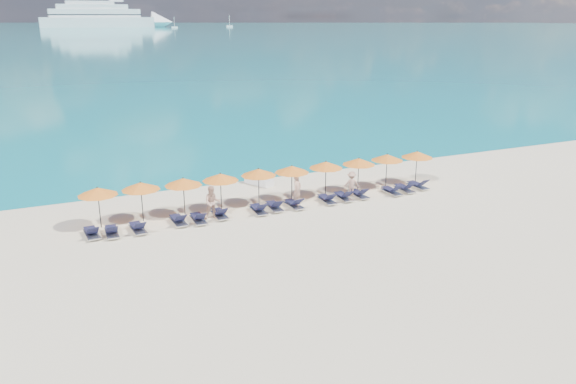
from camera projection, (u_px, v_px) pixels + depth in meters
name	position (u px, v px, depth m)	size (l,w,h in m)	color
ground	(311.00, 229.00, 29.78)	(1400.00, 1400.00, 0.00)	beige
sea	(37.00, 27.00, 603.55)	(1600.00, 1300.00, 0.01)	#1FA9B2
cruise_ship	(109.00, 18.00, 570.54)	(131.66, 22.02, 36.63)	white
sailboat_near	(175.00, 27.00, 539.98)	(5.61, 1.87, 10.29)	white
sailboat_far	(230.00, 26.00, 598.71)	(6.69, 2.23, 12.26)	white
jetski	(259.00, 180.00, 37.51)	(1.55, 2.20, 0.73)	white
beachgoer_a	(297.00, 190.00, 33.39)	(0.67, 0.44, 1.84)	tan
beachgoer_b	(212.00, 203.00, 30.95)	(0.93, 0.54, 1.92)	tan
beachgoer_c	(351.00, 184.00, 35.03)	(1.02, 0.47, 1.58)	tan
umbrella_0	(98.00, 191.00, 29.40)	(2.10, 2.10, 2.28)	black
umbrella_1	(141.00, 186.00, 30.34)	(2.10, 2.10, 2.28)	black
umbrella_2	(183.00, 182.00, 31.11)	(2.10, 2.10, 2.28)	black
umbrella_3	(220.00, 177.00, 32.02)	(2.10, 2.10, 2.28)	black
umbrella_4	(259.00, 172.00, 33.03)	(2.10, 2.10, 2.28)	black
umbrella_5	(292.00, 169.00, 33.67)	(2.10, 2.10, 2.28)	black
umbrella_6	(326.00, 165.00, 34.66)	(2.10, 2.10, 2.28)	black
umbrella_7	(359.00, 161.00, 35.48)	(2.10, 2.10, 2.28)	black
umbrella_8	(387.00, 157.00, 36.51)	(2.10, 2.10, 2.28)	black
umbrella_9	(417.00, 154.00, 37.28)	(2.10, 2.10, 2.28)	black
lounger_0	(92.00, 232.00, 28.65)	(0.74, 1.74, 0.66)	silver
lounger_1	(112.00, 231.00, 28.81)	(0.69, 1.72, 0.66)	silver
lounger_2	(138.00, 228.00, 29.31)	(0.75, 1.74, 0.66)	silver
lounger_3	(178.00, 220.00, 30.41)	(0.70, 1.73, 0.66)	silver
lounger_4	(198.00, 218.00, 30.67)	(0.64, 1.71, 0.66)	silver
lounger_5	(220.00, 213.00, 31.41)	(0.64, 1.71, 0.66)	silver
lounger_6	(258.00, 209.00, 32.12)	(0.68, 1.72, 0.66)	silver
lounger_7	(275.00, 206.00, 32.65)	(0.72, 1.73, 0.66)	silver
lounger_8	(294.00, 204.00, 33.01)	(0.72, 1.73, 0.66)	silver
lounger_9	(327.00, 199.00, 33.91)	(0.68, 1.72, 0.66)	silver
lounger_10	(344.00, 196.00, 34.42)	(0.67, 1.72, 0.66)	silver
lounger_11	(359.00, 194.00, 34.91)	(0.66, 1.71, 0.66)	silver
lounger_12	(392.00, 191.00, 35.52)	(0.65, 1.71, 0.66)	silver
lounger_13	(404.00, 188.00, 36.06)	(0.64, 1.71, 0.66)	silver
lounger_14	(418.00, 185.00, 36.72)	(0.73, 1.74, 0.66)	silver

